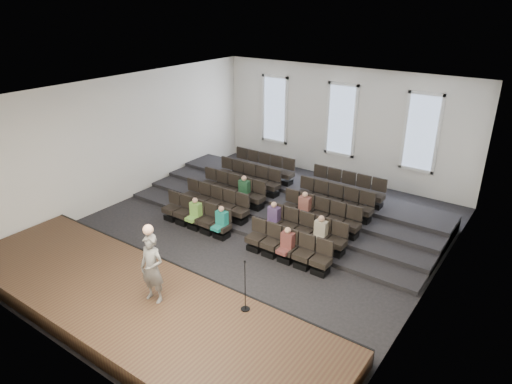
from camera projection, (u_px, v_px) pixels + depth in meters
ground at (249, 236)px, 15.93m from camera, size 14.00×14.00×0.00m
ceiling at (248, 93)px, 13.95m from camera, size 12.00×14.00×0.02m
wall_back at (342, 124)px, 20.20m from camera, size 12.00×0.04×5.00m
wall_front at (53, 264)px, 9.68m from camera, size 12.00×0.04×5.00m
wall_left at (126, 139)px, 18.14m from camera, size 0.04×14.00×5.00m
wall_right at (436, 217)px, 11.75m from camera, size 0.04×14.00×5.00m
stage at (134, 305)px, 12.01m from camera, size 11.80×3.60×0.50m
stage_lip at (181, 274)px, 13.34m from camera, size 11.80×0.06×0.52m
risers at (295, 201)px, 18.23m from camera, size 11.80×4.80×0.60m
seating_rows at (273, 204)px, 16.82m from camera, size 6.80×4.70×1.67m
windows at (341, 120)px, 20.07m from camera, size 8.44×0.10×3.24m
audience at (262, 215)px, 15.65m from camera, size 4.85×2.64×1.10m
speaker at (152, 268)px, 11.45m from camera, size 0.74×0.53×1.88m
mic_stand at (245, 295)px, 11.28m from camera, size 0.24×0.24×1.43m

